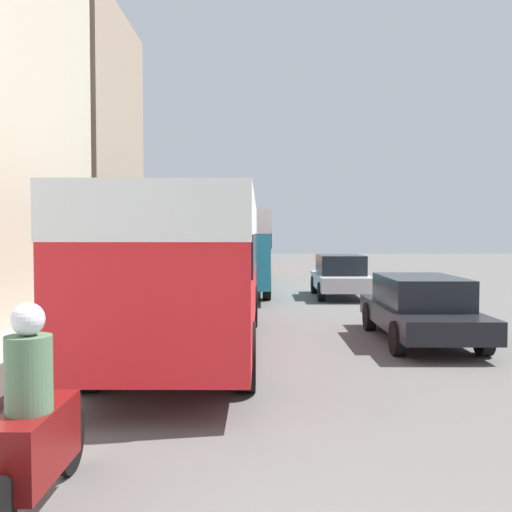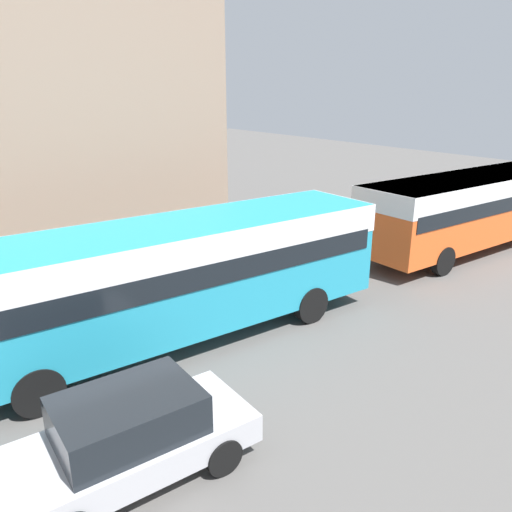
{
  "view_description": "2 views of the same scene",
  "coord_description": "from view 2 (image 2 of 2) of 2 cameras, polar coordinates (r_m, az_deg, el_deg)",
  "views": [
    {
      "loc": [
        -0.66,
        -1.73,
        2.27
      ],
      "look_at": [
        -0.82,
        22.18,
        1.29
      ],
      "focal_mm": 40.0,
      "sensor_mm": 36.0,
      "label": 1
    },
    {
      "loc": [
        8.68,
        16.05,
        5.99
      ],
      "look_at": [
        -0.73,
        22.77,
        2.1
      ],
      "focal_mm": 35.0,
      "sensor_mm": 36.0,
      "label": 2
    }
  ],
  "objects": [
    {
      "name": "building_far_terrace",
      "position": [
        18.54,
        -19.08,
        16.37
      ],
      "size": [
        5.63,
        7.81,
        11.17
      ],
      "color": "gray",
      "rests_on": "ground_plane"
    },
    {
      "name": "bus_following",
      "position": [
        12.05,
        -9.66,
        -1.31
      ],
      "size": [
        2.58,
        11.25,
        2.98
      ],
      "color": "teal",
      "rests_on": "ground_plane"
    },
    {
      "name": "car_crossing",
      "position": [
        8.63,
        -14.22,
        -19.28
      ],
      "size": [
        1.81,
        3.96,
        1.49
      ],
      "rotation": [
        0.0,
        0.0,
        3.14
      ],
      "color": "#B7B7BC",
      "rests_on": "ground_plane"
    },
    {
      "name": "bus_third_in_line",
      "position": [
        20.78,
        23.38,
        5.68
      ],
      "size": [
        2.64,
        10.37,
        2.89
      ],
      "color": "#EA5B23",
      "rests_on": "ground_plane"
    }
  ]
}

